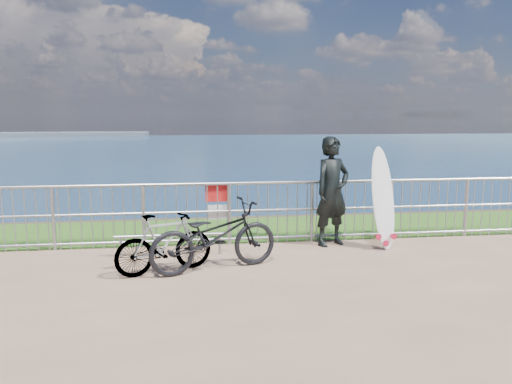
{
  "coord_description": "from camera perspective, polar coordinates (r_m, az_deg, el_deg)",
  "views": [
    {
      "loc": [
        -1.2,
        -7.08,
        2.3
      ],
      "look_at": [
        -0.08,
        1.2,
        1.0
      ],
      "focal_mm": 35.0,
      "sensor_mm": 36.0,
      "label": 1
    }
  ],
  "objects": [
    {
      "name": "seascape",
      "position": [
        160.44,
        -23.19,
        5.85
      ],
      "size": [
        260.0,
        260.0,
        5.0
      ],
      "color": "brown",
      "rests_on": "ground"
    },
    {
      "name": "bicycle_near",
      "position": [
        7.42,
        -4.79,
        -5.06
      ],
      "size": [
        2.1,
        1.28,
        1.04
      ],
      "primitive_type": "imported",
      "rotation": [
        0.0,
        0.0,
        1.89
      ],
      "color": "black",
      "rests_on": "ground"
    },
    {
      "name": "surfboard",
      "position": [
        8.83,
        14.33,
        -1.11
      ],
      "size": [
        0.57,
        0.54,
        1.77
      ],
      "color": "silver",
      "rests_on": "ground"
    },
    {
      "name": "grass_strip",
      "position": [
        10.11,
        -0.7,
        -4.25
      ],
      "size": [
        120.0,
        120.0,
        0.0
      ],
      "primitive_type": "plane",
      "color": "#2A5A18",
      "rests_on": "ground"
    },
    {
      "name": "surfer",
      "position": [
        8.86,
        8.69,
        0.06
      ],
      "size": [
        0.83,
        0.71,
        1.93
      ],
      "primitive_type": "imported",
      "rotation": [
        0.0,
        0.0,
        0.42
      ],
      "color": "black",
      "rests_on": "ground"
    },
    {
      "name": "railing",
      "position": [
        8.93,
        0.21,
        -2.26
      ],
      "size": [
        10.06,
        0.1,
        1.13
      ],
      "color": "#919499",
      "rests_on": "ground"
    },
    {
      "name": "bicycle_far",
      "position": [
        7.42,
        -10.43,
        -5.77
      ],
      "size": [
        1.53,
        0.96,
        0.89
      ],
      "primitive_type": "imported",
      "rotation": [
        0.0,
        0.0,
        1.97
      ],
      "color": "black",
      "rests_on": "ground"
    },
    {
      "name": "bike_rack",
      "position": [
        8.3,
        -9.73,
        -5.16
      ],
      "size": [
        1.8,
        0.05,
        0.38
      ],
      "color": "#919499",
      "rests_on": "ground"
    }
  ]
}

